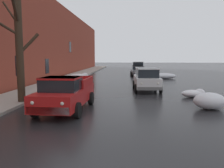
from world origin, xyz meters
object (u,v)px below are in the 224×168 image
pickup_truck_red_approaching_near_lane (65,93)px  fire_hydrant (33,101)px  sedan_silver_parked_kerbside_mid (143,75)px  suv_black_queued_behind_truck (138,67)px  bare_tree_second_along_sidewalk (19,46)px  sedan_grey_parked_far_down_block (138,71)px  suv_white_parked_kerbside_close (146,78)px

pickup_truck_red_approaching_near_lane → fire_hydrant: bearing=160.7°
sedan_silver_parked_kerbside_mid → fire_hydrant: bearing=-118.1°
pickup_truck_red_approaching_near_lane → suv_black_queued_behind_truck: bearing=79.9°
bare_tree_second_along_sidewalk → pickup_truck_red_approaching_near_lane: bare_tree_second_along_sidewalk is taller
sedan_grey_parked_far_down_block → suv_black_queued_behind_truck: size_ratio=0.81×
sedan_silver_parked_kerbside_mid → sedan_grey_parked_far_down_block: same height
bare_tree_second_along_sidewalk → sedan_grey_parked_far_down_block: bearing=69.4°
suv_black_queued_behind_truck → fire_hydrant: 27.41m
bare_tree_second_along_sidewalk → pickup_truck_red_approaching_near_lane: 4.05m
sedan_silver_parked_kerbside_mid → suv_white_parked_kerbside_close: bearing=-91.2°
suv_white_parked_kerbside_close → sedan_silver_parked_kerbside_mid: 6.06m
sedan_grey_parked_far_down_block → suv_black_queued_behind_truck: suv_black_queued_behind_truck is taller
pickup_truck_red_approaching_near_lane → fire_hydrant: 2.14m
sedan_silver_parked_kerbside_mid → sedan_grey_parked_far_down_block: bearing=92.1°
pickup_truck_red_approaching_near_lane → sedan_grey_parked_far_down_block: (4.44, 20.98, -0.13)m
pickup_truck_red_approaching_near_lane → sedan_silver_parked_kerbside_mid: pickup_truck_red_approaching_near_lane is taller
bare_tree_second_along_sidewalk → pickup_truck_red_approaching_near_lane: bearing=-24.8°
fire_hydrant → suv_white_parked_kerbside_close: bearing=44.7°
pickup_truck_red_approaching_near_lane → suv_white_parked_kerbside_close: (4.60, 7.17, 0.11)m
bare_tree_second_along_sidewalk → suv_white_parked_kerbside_close: (7.55, 5.81, -2.32)m
sedan_silver_parked_kerbside_mid → fire_hydrant: sedan_silver_parked_kerbside_mid is taller
bare_tree_second_along_sidewalk → sedan_silver_parked_kerbside_mid: (7.68, 11.86, -2.55)m
suv_white_parked_kerbside_close → suv_black_queued_behind_truck: (0.23, 20.06, 0.00)m
bare_tree_second_along_sidewalk → fire_hydrant: 3.18m
suv_black_queued_behind_truck → fire_hydrant: size_ratio=6.94×
sedan_grey_parked_far_down_block → fire_hydrant: bearing=-107.5°
bare_tree_second_along_sidewalk → suv_white_parked_kerbside_close: 9.80m
bare_tree_second_along_sidewalk → suv_black_queued_behind_truck: bearing=73.3°
sedan_silver_parked_kerbside_mid → pickup_truck_red_approaching_near_lane: bearing=-109.7°
bare_tree_second_along_sidewalk → fire_hydrant: size_ratio=8.84×
suv_white_parked_kerbside_close → sedan_silver_parked_kerbside_mid: size_ratio=0.99×
sedan_silver_parked_kerbside_mid → sedan_grey_parked_far_down_block: size_ratio=1.09×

